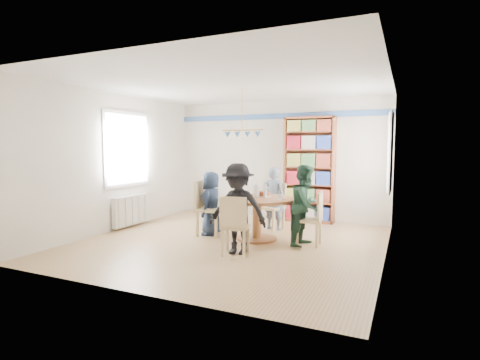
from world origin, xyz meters
The scene contains 14 objects.
ground centered at (0.00, 0.00, 0.00)m, with size 5.00×5.00×0.00m, color tan.
room_shell centered at (-0.26, 0.87, 1.65)m, with size 5.00×5.00×5.00m.
radiator centered at (-2.42, 0.30, 0.35)m, with size 0.12×1.00×0.60m.
dining_table centered at (0.35, 0.35, 0.56)m, with size 1.30×1.30×0.75m.
chair_left centered at (-0.67, 0.31, 0.56)m, with size 0.51×0.51×1.02m.
chair_right centered at (1.36, 0.37, 0.50)m, with size 0.42×0.42×0.90m.
chair_far centered at (0.34, 1.33, 0.51)m, with size 0.51×0.51×0.92m.
chair_near centered at (0.41, -0.71, 0.50)m, with size 0.48×0.48×0.91m.
person_left centered at (-0.57, 0.37, 0.59)m, with size 0.58×0.38×1.19m, color #1A2539.
person_right centered at (1.23, 0.33, 0.68)m, with size 0.66×0.51×1.35m, color #1C3829.
person_far centered at (0.35, 1.26, 0.63)m, with size 0.46×0.30×1.25m, color gray.
person_near centered at (0.40, -0.58, 0.70)m, with size 0.90×0.52×1.40m, color black.
bookshelf centered at (0.80, 2.34, 1.13)m, with size 1.10×0.33×2.30m.
tableware centered at (0.33, 0.37, 0.81)m, with size 1.03×1.03×0.27m.
Camera 1 is at (2.75, -5.74, 1.64)m, focal length 28.00 mm.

